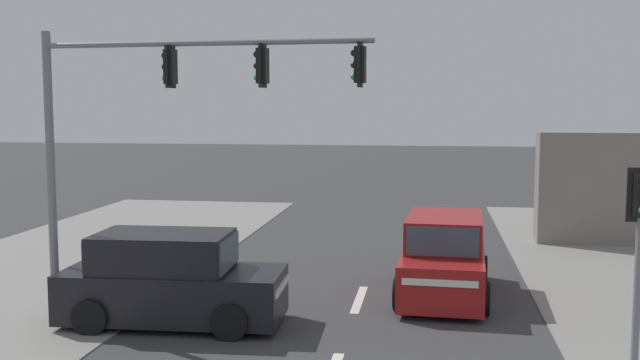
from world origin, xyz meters
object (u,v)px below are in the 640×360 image
object	(u,v)px
suv_crossing_left	(444,259)
pedestal_signal_right_kerb	(640,242)
traffic_signal_mast	(156,112)
suv_receding_far	(171,282)

from	to	relation	value
suv_crossing_left	pedestal_signal_right_kerb	bearing A→B (deg)	-62.91
pedestal_signal_right_kerb	suv_crossing_left	world-z (taller)	pedestal_signal_right_kerb
traffic_signal_mast	suv_crossing_left	distance (m)	7.47
pedestal_signal_right_kerb	suv_receding_far	bearing A→B (deg)	163.68
suv_receding_far	traffic_signal_mast	bearing A→B (deg)	-169.26
traffic_signal_mast	pedestal_signal_right_kerb	bearing A→B (deg)	-15.67
pedestal_signal_right_kerb	suv_crossing_left	xyz separation A→B (m)	(-2.86, 5.60, -1.53)
traffic_signal_mast	pedestal_signal_right_kerb	size ratio (longest dim) A/B	1.93
traffic_signal_mast	suv_receding_far	distance (m)	3.48
traffic_signal_mast	pedestal_signal_right_kerb	distance (m)	9.22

